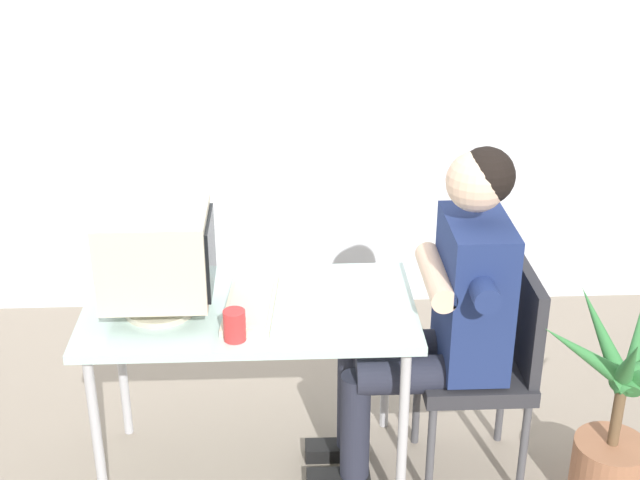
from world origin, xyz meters
name	(u,v)px	position (x,y,z in m)	size (l,w,h in m)	color
ground_plane	(256,469)	(0.00, 0.00, 0.00)	(12.00, 12.00, 0.00)	gray
wall_back	(317,14)	(0.30, 1.40, 1.50)	(8.00, 0.10, 3.00)	silver
desk	(250,320)	(0.00, 0.00, 0.67)	(1.18, 0.64, 0.73)	#B7B7BC
crt_monitor	(157,256)	(-0.31, -0.03, 0.95)	(0.38, 0.33, 0.38)	beige
keyboard	(251,303)	(0.01, -0.02, 0.75)	(0.20, 0.43, 0.03)	beige
office_chair	(489,360)	(0.88, -0.03, 0.49)	(0.40, 0.40, 0.84)	#4C4C51
person_seated	(444,306)	(0.69, -0.03, 0.73)	(0.71, 0.58, 1.32)	navy
potted_plant	(617,425)	(1.30, -0.25, 0.35)	(0.64, 0.57, 0.84)	#9E6647
desk_mug	(235,325)	(-0.04, -0.23, 0.78)	(0.07, 0.09, 0.11)	red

